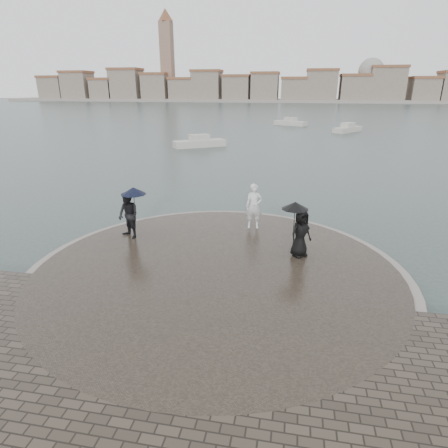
# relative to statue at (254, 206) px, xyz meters

# --- Properties ---
(ground) EXTENTS (400.00, 400.00, 0.00)m
(ground) POSITION_rel_statue_xyz_m (-0.75, -7.55, -1.31)
(ground) COLOR #2B3835
(ground) RESTS_ON ground
(kerb_ring) EXTENTS (12.50, 12.50, 0.32)m
(kerb_ring) POSITION_rel_statue_xyz_m (-0.75, -4.05, -1.15)
(kerb_ring) COLOR gray
(kerb_ring) RESTS_ON ground
(quay_tip) EXTENTS (11.90, 11.90, 0.36)m
(quay_tip) POSITION_rel_statue_xyz_m (-0.75, -4.05, -1.13)
(quay_tip) COLOR #2D261E
(quay_tip) RESTS_ON ground
(statue) EXTENTS (0.75, 0.55, 1.90)m
(statue) POSITION_rel_statue_xyz_m (0.00, 0.00, 0.00)
(statue) COLOR silver
(statue) RESTS_ON quay_tip
(visitor_left) EXTENTS (1.31, 1.12, 2.04)m
(visitor_left) POSITION_rel_statue_xyz_m (-4.66, -2.01, 0.16)
(visitor_left) COLOR black
(visitor_left) RESTS_ON quay_tip
(visitor_right) EXTENTS (1.21, 1.05, 1.95)m
(visitor_right) POSITION_rel_statue_xyz_m (1.87, -2.51, 0.13)
(visitor_right) COLOR black
(visitor_right) RESTS_ON quay_tip
(far_skyline) EXTENTS (260.00, 20.00, 37.00)m
(far_skyline) POSITION_rel_statue_xyz_m (-7.05, 153.16, 4.30)
(far_skyline) COLOR gray
(far_skyline) RESTS_ON ground
(boats) EXTENTS (22.17, 30.16, 1.50)m
(boats) POSITION_rel_statue_xyz_m (0.17, 38.74, -0.93)
(boats) COLOR #B8B2A5
(boats) RESTS_ON ground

